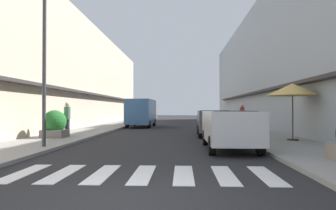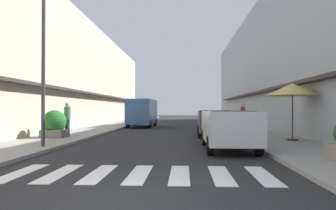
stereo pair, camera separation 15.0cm
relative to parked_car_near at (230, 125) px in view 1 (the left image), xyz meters
The scene contains 14 objects.
ground_plane 13.32m from the parked_car_near, 101.75° to the left, with size 109.02×109.02×0.00m, color #232326.
sidewalk_left 15.31m from the parked_car_near, 121.62° to the left, with size 3.10×69.37×0.12m, color gray.
sidewalk_right 13.30m from the parked_car_near, 78.70° to the left, with size 3.10×69.37×0.12m, color gray.
building_row_left 19.19m from the parked_car_near, 129.77° to the left, with size 5.50×46.60×9.02m.
building_row_right 16.48m from the parked_car_near, 65.36° to the left, with size 5.50×46.60×10.19m.
crosswalk 5.39m from the parked_car_near, 120.66° to the right, with size 6.15×2.20×0.01m.
parked_car_near is the anchor object (origin of this frame).
parked_car_mid 5.89m from the parked_car_near, 90.00° to the left, with size 1.90×4.36×1.47m.
delivery_van 15.77m from the parked_car_near, 109.51° to the left, with size 2.12×5.45×2.37m.
street_lamp 7.37m from the parked_car_near, behind, with size 1.19×0.28×5.95m.
cafe_umbrella 4.36m from the parked_car_near, 38.24° to the left, with size 2.36×2.36×2.58m.
planter_midblock 8.88m from the parked_car_near, 156.74° to the left, with size 1.16×1.16×1.36m.
pedestrian_walking_near 8.97m from the parked_car_near, 150.87° to the left, with size 0.34×0.34×1.78m.
pedestrian_walking_far 11.39m from the parked_car_near, 76.87° to the left, with size 0.34×0.34×1.80m.
Camera 1 is at (0.91, -5.05, 1.52)m, focal length 33.46 mm.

